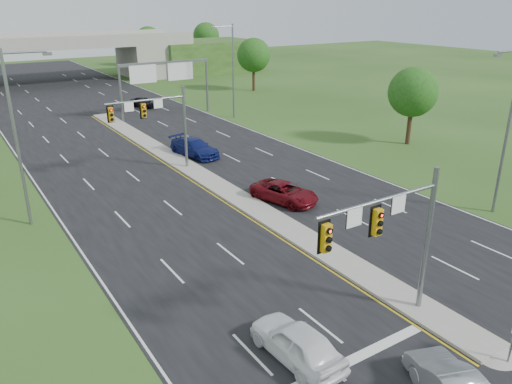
{
  "coord_description": "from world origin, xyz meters",
  "views": [
    {
      "loc": [
        -17.18,
        -12.58,
        13.56
      ],
      "look_at": [
        -2.35,
        10.4,
        3.0
      ],
      "focal_mm": 35.0,
      "sensor_mm": 36.0,
      "label": 1
    }
  ],
  "objects_px": {
    "signal_mast_far": "(159,117)",
    "overpass": "(46,63)",
    "signal_mast_near": "(395,229)",
    "sign_gantry": "(164,74)",
    "car_far_a": "(284,192)",
    "car_far_c": "(144,102)",
    "car_white": "(297,342)",
    "car_far_b": "(195,148)"
  },
  "relations": [
    {
      "from": "sign_gantry",
      "to": "overpass",
      "type": "distance_m",
      "value": 35.75
    },
    {
      "from": "sign_gantry",
      "to": "overpass",
      "type": "relative_size",
      "value": 0.14
    },
    {
      "from": "signal_mast_far",
      "to": "sign_gantry",
      "type": "height_order",
      "value": "signal_mast_far"
    },
    {
      "from": "signal_mast_near",
      "to": "sign_gantry",
      "type": "relative_size",
      "value": 0.6
    },
    {
      "from": "sign_gantry",
      "to": "car_white",
      "type": "bearing_deg",
      "value": -106.94
    },
    {
      "from": "signal_mast_far",
      "to": "car_white",
      "type": "bearing_deg",
      "value": -100.68
    },
    {
      "from": "signal_mast_far",
      "to": "car_far_c",
      "type": "height_order",
      "value": "signal_mast_far"
    },
    {
      "from": "sign_gantry",
      "to": "car_far_b",
      "type": "height_order",
      "value": "sign_gantry"
    },
    {
      "from": "car_far_a",
      "to": "overpass",
      "type": "bearing_deg",
      "value": 74.87
    },
    {
      "from": "signal_mast_far",
      "to": "overpass",
      "type": "bearing_deg",
      "value": 87.65
    },
    {
      "from": "sign_gantry",
      "to": "overpass",
      "type": "xyz_separation_m",
      "value": [
        -6.68,
        35.08,
        -1.69
      ]
    },
    {
      "from": "signal_mast_far",
      "to": "car_far_a",
      "type": "bearing_deg",
      "value": -65.98
    },
    {
      "from": "sign_gantry",
      "to": "car_far_c",
      "type": "relative_size",
      "value": 2.88
    },
    {
      "from": "signal_mast_far",
      "to": "car_far_b",
      "type": "distance_m",
      "value": 6.55
    },
    {
      "from": "signal_mast_far",
      "to": "car_far_b",
      "type": "bearing_deg",
      "value": 33.29
    },
    {
      "from": "overpass",
      "to": "signal_mast_far",
      "type": "bearing_deg",
      "value": -92.35
    },
    {
      "from": "signal_mast_far",
      "to": "sign_gantry",
      "type": "bearing_deg",
      "value": 65.89
    },
    {
      "from": "sign_gantry",
      "to": "car_far_c",
      "type": "xyz_separation_m",
      "value": [
        -0.29,
        6.93,
        -4.53
      ]
    },
    {
      "from": "overpass",
      "to": "car_far_c",
      "type": "distance_m",
      "value": 29.0
    },
    {
      "from": "signal_mast_far",
      "to": "overpass",
      "type": "height_order",
      "value": "overpass"
    },
    {
      "from": "overpass",
      "to": "car_far_a",
      "type": "xyz_separation_m",
      "value": [
        2.52,
        -65.81,
        -2.83
      ]
    },
    {
      "from": "sign_gantry",
      "to": "car_far_c",
      "type": "bearing_deg",
      "value": 92.39
    },
    {
      "from": "sign_gantry",
      "to": "car_far_a",
      "type": "xyz_separation_m",
      "value": [
        -4.16,
        -30.73,
        -4.51
      ]
    },
    {
      "from": "overpass",
      "to": "signal_mast_near",
      "type": "bearing_deg",
      "value": -91.62
    },
    {
      "from": "car_white",
      "to": "car_far_c",
      "type": "relative_size",
      "value": 1.14
    },
    {
      "from": "overpass",
      "to": "car_far_b",
      "type": "relative_size",
      "value": 14.48
    },
    {
      "from": "car_far_b",
      "to": "signal_mast_far",
      "type": "bearing_deg",
      "value": -158.58
    },
    {
      "from": "car_far_a",
      "to": "car_far_c",
      "type": "relative_size",
      "value": 1.27
    },
    {
      "from": "car_white",
      "to": "car_far_b",
      "type": "bearing_deg",
      "value": -111.27
    },
    {
      "from": "car_far_b",
      "to": "sign_gantry",
      "type": "bearing_deg",
      "value": 63.25
    },
    {
      "from": "sign_gantry",
      "to": "car_far_b",
      "type": "relative_size",
      "value": 2.1
    },
    {
      "from": "signal_mast_near",
      "to": "overpass",
      "type": "bearing_deg",
      "value": 88.38
    },
    {
      "from": "signal_mast_near",
      "to": "sign_gantry",
      "type": "bearing_deg",
      "value": 78.75
    },
    {
      "from": "sign_gantry",
      "to": "car_far_a",
      "type": "bearing_deg",
      "value": -97.72
    },
    {
      "from": "sign_gantry",
      "to": "overpass",
      "type": "height_order",
      "value": "overpass"
    },
    {
      "from": "signal_mast_near",
      "to": "signal_mast_far",
      "type": "bearing_deg",
      "value": 90.0
    },
    {
      "from": "signal_mast_far",
      "to": "car_far_a",
      "type": "xyz_separation_m",
      "value": [
        4.78,
        -10.73,
        -4.0
      ]
    },
    {
      "from": "signal_mast_near",
      "to": "signal_mast_far",
      "type": "distance_m",
      "value": 25.0
    },
    {
      "from": "signal_mast_far",
      "to": "signal_mast_near",
      "type": "bearing_deg",
      "value": -90.0
    },
    {
      "from": "car_far_c",
      "to": "signal_mast_near",
      "type": "bearing_deg",
      "value": -120.6
    },
    {
      "from": "signal_mast_near",
      "to": "car_far_c",
      "type": "bearing_deg",
      "value": 80.54
    },
    {
      "from": "overpass",
      "to": "car_far_b",
      "type": "distance_m",
      "value": 52.3
    }
  ]
}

